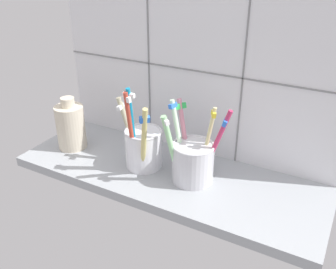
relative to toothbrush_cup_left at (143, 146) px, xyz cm
name	(u,v)px	position (x,y,z in cm)	size (l,w,h in cm)	color
counter_slab	(168,176)	(5.67, 0.12, -5.76)	(64.00, 22.00, 2.00)	#9EA3A8
tile_wall_back	(195,60)	(5.67, 12.12, 15.74)	(64.00, 2.20, 45.00)	white
toothbrush_cup_left	(143,146)	(0.00, 0.00, 0.00)	(10.87, 10.48, 18.45)	white
toothbrush_cup_right	(193,159)	(11.18, 0.32, -0.15)	(12.17, 9.39, 16.13)	silver
ceramic_vase	(71,126)	(-18.71, -0.89, 0.51)	(6.40, 6.40, 12.07)	beige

